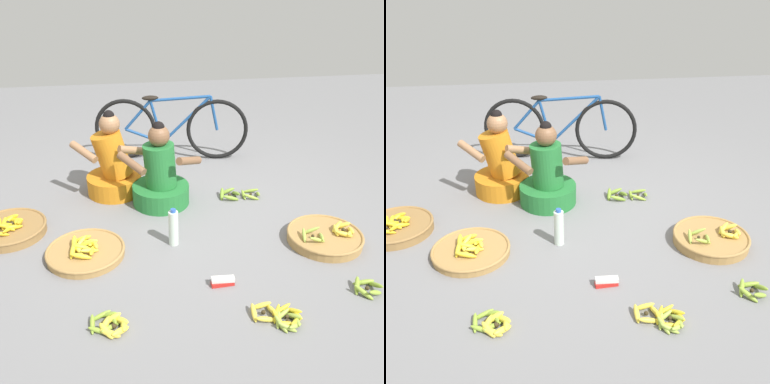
# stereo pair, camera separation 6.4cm
# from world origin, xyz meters

# --- Properties ---
(ground_plane) EXTENTS (10.00, 10.00, 0.00)m
(ground_plane) POSITION_xyz_m (0.00, 0.00, 0.00)
(ground_plane) COLOR slate
(vendor_woman_front) EXTENTS (0.76, 0.52, 0.79)m
(vendor_woman_front) POSITION_xyz_m (-0.21, 0.30, 0.25)
(vendor_woman_front) COLOR #237233
(vendor_woman_front) RESTS_ON ground
(vendor_woman_behind) EXTENTS (0.74, 0.52, 0.82)m
(vendor_woman_behind) POSITION_xyz_m (-0.64, 0.58, 0.26)
(vendor_woman_behind) COLOR orange
(vendor_woman_behind) RESTS_ON ground
(bicycle_leaning) EXTENTS (1.69, 0.33, 0.73)m
(bicycle_leaning) POSITION_xyz_m (-0.00, 1.34, 0.36)
(bicycle_leaning) COLOR black
(bicycle_leaning) RESTS_ON ground
(banana_basket_mid_left) EXTENTS (0.60, 0.60, 0.14)m
(banana_basket_mid_left) POSITION_xyz_m (-0.86, -0.45, 0.04)
(banana_basket_mid_left) COLOR #A87F47
(banana_basket_mid_left) RESTS_ON ground
(banana_basket_front_center) EXTENTS (0.60, 0.60, 0.15)m
(banana_basket_front_center) POSITION_xyz_m (1.02, -0.55, 0.05)
(banana_basket_front_center) COLOR #A87F47
(banana_basket_front_center) RESTS_ON ground
(banana_basket_near_bicycle) EXTENTS (0.59, 0.59, 0.16)m
(banana_basket_near_bicycle) POSITION_xyz_m (-1.49, -0.04, 0.05)
(banana_basket_near_bicycle) COLOR olive
(banana_basket_near_bicycle) RESTS_ON ground
(loose_bananas_back_left) EXTENTS (0.21, 0.21, 0.09)m
(loose_bananas_back_left) POSITION_xyz_m (1.05, -1.16, 0.03)
(loose_bananas_back_left) COLOR #8CAD38
(loose_bananas_back_left) RESTS_ON ground
(loose_bananas_mid_right) EXTENTS (0.27, 0.25, 0.09)m
(loose_bananas_mid_right) POSITION_xyz_m (-0.66, -1.25, 0.03)
(loose_bananas_mid_right) COLOR #8CAD38
(loose_bananas_mid_right) RESTS_ON ground
(loose_bananas_back_right) EXTENTS (0.32, 0.28, 0.08)m
(loose_bananas_back_right) POSITION_xyz_m (0.39, -1.34, 0.03)
(loose_bananas_back_right) COLOR yellow
(loose_bananas_back_right) RESTS_ON ground
(loose_bananas_front_right) EXTENTS (0.41, 0.20, 0.09)m
(loose_bananas_front_right) POSITION_xyz_m (0.52, 0.30, 0.03)
(loose_bananas_front_right) COLOR olive
(loose_bananas_front_right) RESTS_ON ground
(water_bottle) EXTENTS (0.08, 0.08, 0.32)m
(water_bottle) POSITION_xyz_m (-0.18, -0.40, 0.15)
(water_bottle) COLOR silver
(water_bottle) RESTS_ON ground
(packet_carton_stack) EXTENTS (0.17, 0.06, 0.06)m
(packet_carton_stack) POSITION_xyz_m (0.10, -0.95, 0.03)
(packet_carton_stack) COLOR red
(packet_carton_stack) RESTS_ON ground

